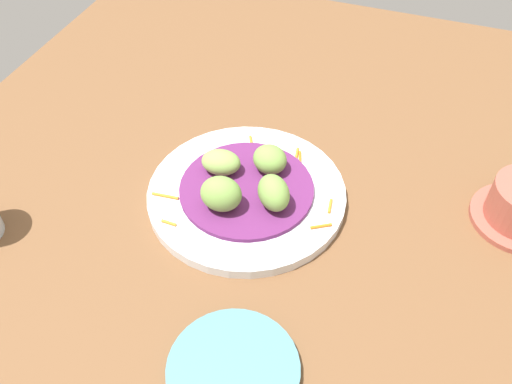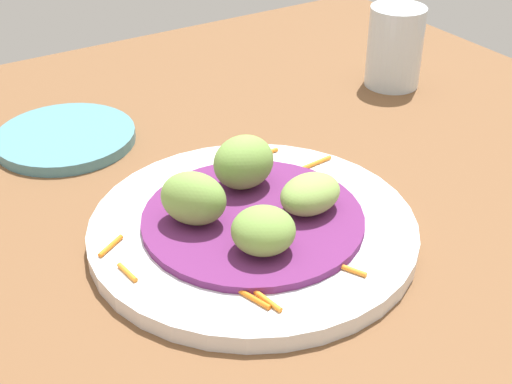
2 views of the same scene
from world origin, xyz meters
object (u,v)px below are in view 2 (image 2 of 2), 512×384
Objects in this scene: main_plate at (253,230)px; guac_scoop_back at (263,231)px; guac_scoop_right at (194,198)px; side_plate_small at (66,138)px; water_glass at (395,47)px; guac_scoop_center at (244,162)px; guac_scoop_left at (310,194)px.

guac_scoop_back reaches higher than main_plate.
main_plate is 5.00× the size of guac_scoop_right.
water_glass reaches higher than side_plate_small.
guac_scoop_back is at bearing -22.34° from main_plate.
main_plate is at bearing 157.66° from guac_scoop_back.
water_glass is at bearing 124.34° from guac_scoop_back.
guac_scoop_center is 6.85cm from guac_scoop_right.
side_plate_small is (-22.91, -3.21, -3.85)cm from guac_scoop_right.
guac_scoop_right reaches higher than guac_scoop_back.
side_plate_small is 39.71cm from water_glass.
water_glass is (-19.95, 26.74, 1.01)cm from guac_scoop_left.
guac_scoop_right reaches higher than main_plate.
guac_scoop_right is (2.64, -6.32, -0.15)cm from guac_scoop_center.
guac_scoop_right is 6.86cm from guac_scoop_back.
guac_scoop_left is (1.84, 4.48, 3.05)cm from main_plate.
guac_scoop_back is (2.64, -6.32, 0.24)cm from guac_scoop_left.
main_plate is 6.08cm from guac_scoop_right.
guac_scoop_back is at bearing 22.66° from guac_scoop_right.
water_glass reaches higher than guac_scoop_center.
water_glass is at bearing 120.11° from main_plate.
main_plate is 25.92cm from side_plate_small.
guac_scoop_right is 39.24cm from water_glass.
main_plate is 4.99× the size of guac_scoop_center.
guac_scoop_left reaches higher than main_plate.
guac_scoop_center is 1.00× the size of guac_scoop_right.
side_plate_small is at bearing -154.80° from guac_scoop_center.
water_glass is (6.65, 38.92, 4.24)cm from side_plate_small.
main_plate is 5.73cm from guac_scoop_left.
guac_scoop_center reaches higher than guac_scoop_right.
guac_scoop_right is at bearing -112.34° from main_plate.
water_glass is at bearing 126.73° from guac_scoop_left.
guac_scoop_center is 22.76cm from side_plate_small.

